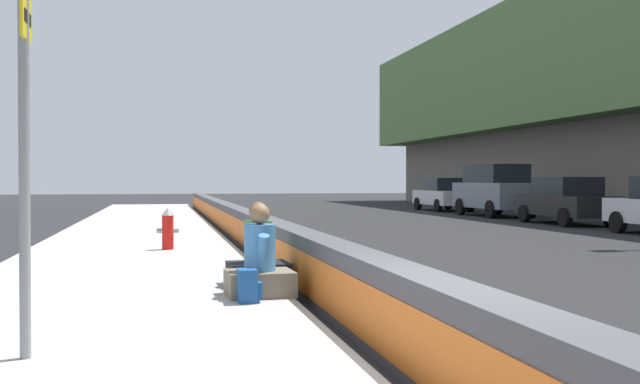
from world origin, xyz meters
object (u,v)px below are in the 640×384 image
at_px(seated_person_foreground, 260,267).
at_px(seated_person_middle, 258,259).
at_px(backpack, 248,286).
at_px(route_sign_post, 24,107).
at_px(parked_car_far, 444,194).
at_px(fire_hydrant, 168,228).
at_px(parked_car_fourth, 566,200).
at_px(parked_car_midline, 495,189).

xyz_separation_m(seated_person_foreground, seated_person_middle, (0.96, -0.11, -0.00)).
bearing_deg(seated_person_foreground, backpack, 157.09).
bearing_deg(seated_person_middle, route_sign_post, 147.63).
xyz_separation_m(seated_person_middle, parked_car_far, (25.67, -13.03, 0.36)).
height_order(fire_hydrant, backpack, fire_hydrant).
distance_m(route_sign_post, parked_car_fourth, 23.45).
relative_size(seated_person_foreground, backpack, 2.92).
bearing_deg(fire_hydrant, seated_person_foreground, -170.62).
xyz_separation_m(backpack, parked_car_midline, (21.15, -13.35, 0.85)).
distance_m(parked_car_fourth, parked_car_far, 11.87).
bearing_deg(seated_person_middle, backpack, 167.83).
distance_m(seated_person_foreground, parked_car_midline, 24.50).
bearing_deg(parked_car_midline, seated_person_middle, 146.51).
height_order(parked_car_fourth, parked_car_midline, parked_car_midline).
bearing_deg(seated_person_foreground, parked_car_fourth, -41.57).
relative_size(seated_person_middle, backpack, 2.91).
relative_size(parked_car_fourth, parked_car_far, 1.00).
xyz_separation_m(parked_car_midline, parked_car_far, (5.96, 0.01, -0.32)).
height_order(backpack, parked_car_midline, parked_car_midline).
bearing_deg(backpack, parked_car_fourth, -41.09).
height_order(parked_car_midline, parked_car_far, parked_car_midline).
bearing_deg(route_sign_post, parked_car_fourth, -41.16).
bearing_deg(backpack, seated_person_middle, -12.17).
relative_size(route_sign_post, parked_car_midline, 0.75).
bearing_deg(parked_car_fourth, route_sign_post, 138.84).
xyz_separation_m(route_sign_post, backpack, (2.38, -2.11, -1.88)).
relative_size(route_sign_post, backpack, 9.00).
height_order(seated_person_middle, parked_car_fourth, parked_car_fourth).
distance_m(seated_person_foreground, seated_person_middle, 0.96).
bearing_deg(parked_car_far, seated_person_middle, 153.08).
relative_size(route_sign_post, fire_hydrant, 4.09).
bearing_deg(parked_car_midline, seated_person_foreground, 147.54).
distance_m(seated_person_middle, parked_car_far, 28.79).
distance_m(route_sign_post, parked_car_far, 33.33).
xyz_separation_m(seated_person_foreground, parked_car_midline, (20.66, -13.14, 0.68)).
relative_size(seated_person_foreground, parked_car_fourth, 0.26).
bearing_deg(parked_car_far, backpack, 153.80).
distance_m(route_sign_post, backpack, 3.69).
height_order(seated_person_middle, backpack, seated_person_middle).
distance_m(fire_hydrant, backpack, 7.10).
xyz_separation_m(backpack, parked_car_fourth, (15.25, -13.29, 0.53)).
bearing_deg(parked_car_far, parked_car_fourth, 179.75).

